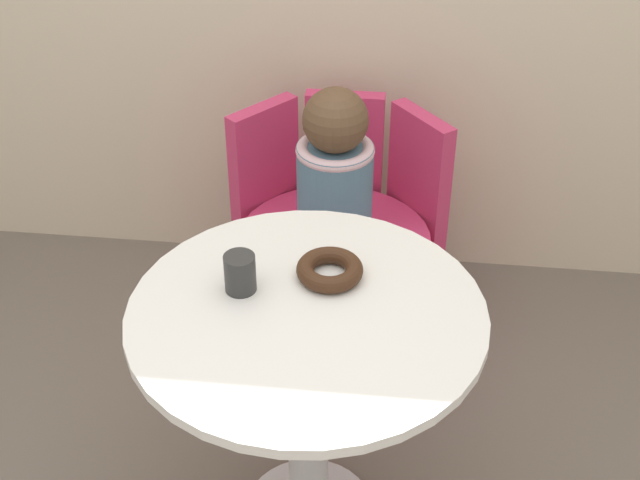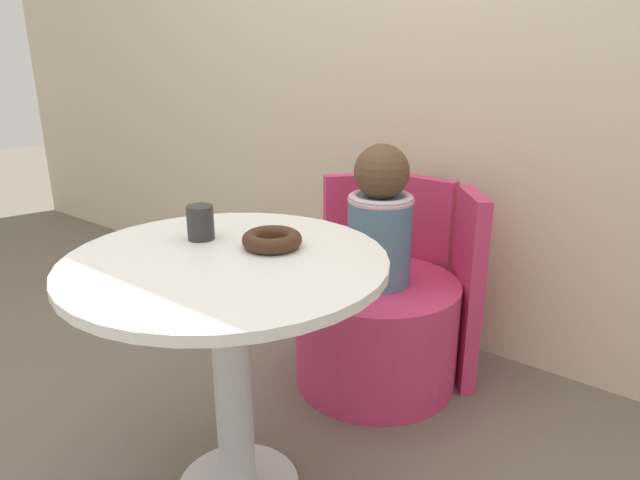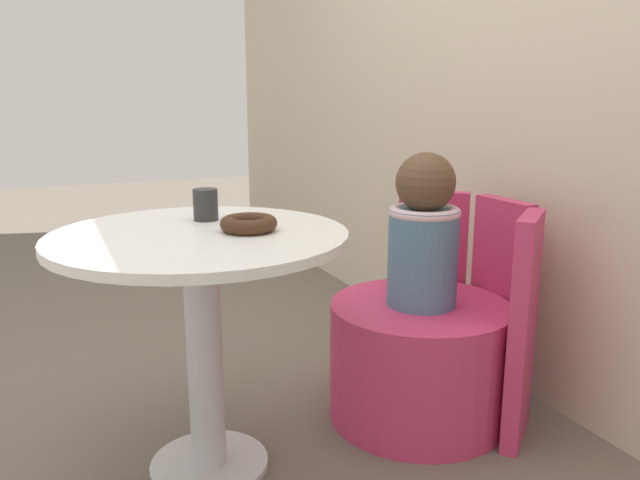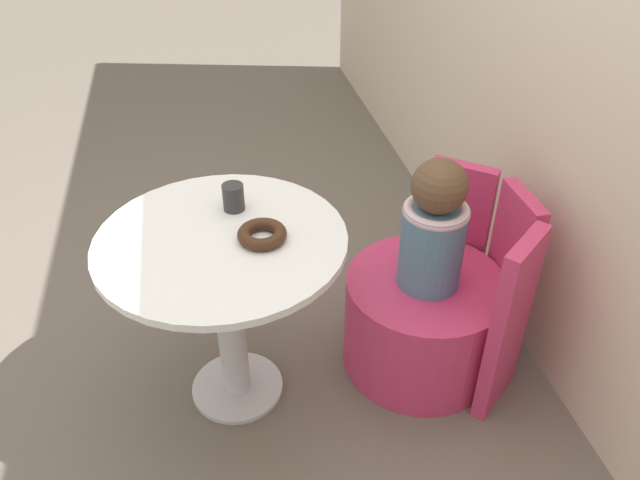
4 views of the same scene
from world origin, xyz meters
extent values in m
plane|color=#665B51|center=(0.00, 0.00, 0.00)|extent=(12.00, 12.00, 0.00)
cube|color=beige|center=(0.00, 1.13, 1.20)|extent=(6.00, 0.06, 2.40)
cylinder|color=silver|center=(0.09, -0.02, 0.01)|extent=(0.33, 0.33, 0.02)
cylinder|color=silver|center=(0.09, -0.02, 0.33)|extent=(0.10, 0.10, 0.63)
cylinder|color=white|center=(0.09, -0.02, 0.66)|extent=(0.77, 0.77, 0.02)
cylinder|color=#C63360|center=(0.08, 0.67, 0.19)|extent=(0.56, 0.56, 0.38)
cube|color=#C63360|center=(0.08, 0.97, 0.34)|extent=(0.24, 0.05, 0.69)
cube|color=#C63360|center=(0.32, 0.86, 0.34)|extent=(0.19, 0.22, 0.69)
cube|color=#C63360|center=(-0.15, 0.86, 0.34)|extent=(0.19, 0.22, 0.69)
cylinder|color=slate|center=(0.08, 0.67, 0.53)|extent=(0.21, 0.21, 0.30)
torus|color=beige|center=(0.08, 0.67, 0.67)|extent=(0.22, 0.22, 0.04)
sphere|color=brown|center=(0.08, 0.67, 0.76)|extent=(0.18, 0.18, 0.18)
torus|color=#3D2314|center=(0.13, 0.10, 0.69)|extent=(0.15, 0.15, 0.04)
cylinder|color=#2D2D2D|center=(-0.06, 0.04, 0.71)|extent=(0.07, 0.07, 0.09)
camera|label=1|loc=(0.28, -1.45, 1.88)|focal=50.00mm
camera|label=2|loc=(1.04, -0.87, 1.14)|focal=32.00mm
camera|label=3|loc=(1.63, -0.38, 1.01)|focal=35.00mm
camera|label=4|loc=(1.64, -0.05, 1.75)|focal=35.00mm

